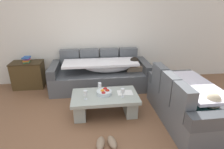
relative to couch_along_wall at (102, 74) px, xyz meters
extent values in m
plane|color=brown|center=(-0.28, -1.62, -0.33)|extent=(14.00, 14.00, 0.00)
cube|color=silver|center=(-0.28, 0.53, 1.02)|extent=(9.00, 0.10, 2.70)
cube|color=#54585C|center=(-0.04, -0.02, -0.12)|extent=(2.32, 0.92, 0.42)
cube|color=#54585C|center=(-0.77, 0.36, 0.32)|extent=(0.46, 0.16, 0.46)
cube|color=#54585C|center=(-0.28, 0.36, 0.32)|extent=(0.46, 0.16, 0.46)
cube|color=#54585C|center=(0.21, 0.36, 0.32)|extent=(0.46, 0.16, 0.46)
cube|color=#54585C|center=(0.70, 0.36, 0.32)|extent=(0.46, 0.16, 0.46)
cube|color=#434649|center=(-1.10, -0.02, 0.19)|extent=(0.18, 0.92, 0.20)
cube|color=#434649|center=(1.03, -0.02, 0.19)|extent=(0.18, 0.92, 0.20)
cube|color=gray|center=(0.76, -0.03, 0.14)|extent=(0.36, 0.28, 0.11)
sphere|color=tan|center=(0.76, -0.07, 0.30)|extent=(0.21, 0.21, 0.21)
sphere|color=black|center=(0.76, -0.07, 0.33)|extent=(0.20, 0.20, 0.20)
ellipsoid|color=white|center=(0.14, -0.07, 0.23)|extent=(1.10, 0.44, 0.28)
cube|color=white|center=(-0.04, -0.09, 0.33)|extent=(1.70, 0.60, 0.05)
cube|color=white|center=(-0.04, -0.46, -0.10)|extent=(1.44, 0.04, 0.38)
cube|color=#54585C|center=(1.38, -1.53, -0.12)|extent=(0.92, 1.70, 0.42)
cube|color=#54585C|center=(1.00, -1.98, 0.32)|extent=(0.16, 0.42, 0.46)
cube|color=#54585C|center=(1.00, -1.53, 0.32)|extent=(0.16, 0.42, 0.46)
cube|color=#54585C|center=(1.00, -1.08, 0.32)|extent=(0.16, 0.42, 0.46)
cube|color=#434649|center=(1.38, -2.29, 0.19)|extent=(0.92, 0.18, 0.20)
cube|color=#434649|center=(1.38, -0.77, 0.19)|extent=(0.92, 0.18, 0.20)
cube|color=#2D6660|center=(1.39, -2.02, 0.14)|extent=(0.28, 0.36, 0.11)
sphere|color=beige|center=(1.43, -2.02, 0.30)|extent=(0.21, 0.21, 0.21)
sphere|color=#CCB793|center=(1.43, -2.02, 0.33)|extent=(0.20, 0.20, 0.20)
ellipsoid|color=silver|center=(1.43, -1.40, 0.23)|extent=(0.44, 0.78, 0.28)
cube|color=silver|center=(1.45, -1.53, 0.33)|extent=(0.60, 1.24, 0.05)
cube|color=silver|center=(1.82, -1.53, -0.10)|extent=(0.04, 1.05, 0.38)
cube|color=#9DA59A|center=(-0.03, -1.15, 0.02)|extent=(1.20, 0.68, 0.06)
cube|color=#9DA59A|center=(-0.49, -1.15, -0.17)|extent=(0.20, 0.54, 0.32)
cube|color=#9DA59A|center=(0.43, -1.15, -0.17)|extent=(0.20, 0.54, 0.32)
cylinder|color=silver|center=(-0.04, -1.12, 0.08)|extent=(0.28, 0.28, 0.07)
sphere|color=orange|center=(-0.07, -1.11, 0.11)|extent=(0.08, 0.08, 0.08)
sphere|color=#A91C1A|center=(-0.02, -1.04, 0.11)|extent=(0.08, 0.08, 0.08)
sphere|color=#A82518|center=(0.01, -1.12, 0.11)|extent=(0.08, 0.08, 0.08)
sphere|color=#AB2020|center=(-0.06, -1.20, 0.11)|extent=(0.08, 0.08, 0.08)
cylinder|color=silver|center=(-0.38, -1.26, 0.05)|extent=(0.06, 0.06, 0.01)
cylinder|color=silver|center=(-0.38, -1.26, 0.09)|extent=(0.01, 0.01, 0.07)
cylinder|color=silver|center=(-0.38, -1.26, 0.17)|extent=(0.07, 0.07, 0.08)
cylinder|color=silver|center=(0.27, -1.26, 0.05)|extent=(0.06, 0.06, 0.01)
cylinder|color=silver|center=(0.27, -1.26, 0.09)|extent=(0.01, 0.01, 0.07)
cylinder|color=silver|center=(0.27, -1.26, 0.17)|extent=(0.07, 0.07, 0.08)
cylinder|color=silver|center=(-0.11, -0.97, 0.05)|extent=(0.06, 0.06, 0.01)
cylinder|color=silver|center=(-0.11, -0.97, 0.09)|extent=(0.01, 0.01, 0.07)
cylinder|color=silver|center=(-0.11, -0.97, 0.17)|extent=(0.07, 0.07, 0.08)
cube|color=white|center=(0.34, -1.12, 0.05)|extent=(0.29, 0.22, 0.01)
cube|color=#49361B|center=(-1.77, 0.23, -0.02)|extent=(0.70, 0.42, 0.62)
cube|color=#332513|center=(-1.77, 0.23, 0.30)|extent=(0.72, 0.44, 0.02)
cube|color=#338C59|center=(-1.76, 0.23, 0.32)|extent=(0.15, 0.21, 0.03)
cube|color=#B76623|center=(-1.76, 0.22, 0.35)|extent=(0.13, 0.21, 0.04)
cube|color=#72337F|center=(-1.74, 0.23, 0.39)|extent=(0.15, 0.18, 0.03)
cube|color=#2D569E|center=(-1.75, 0.22, 0.42)|extent=(0.17, 0.21, 0.03)
ellipsoid|color=#8C7259|center=(-0.18, -1.99, -0.29)|extent=(0.16, 0.29, 0.09)
ellipsoid|color=#8C7259|center=(-0.01, -1.99, -0.29)|extent=(0.17, 0.29, 0.09)
camera|label=1|loc=(-0.27, -4.07, 1.61)|focal=29.04mm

